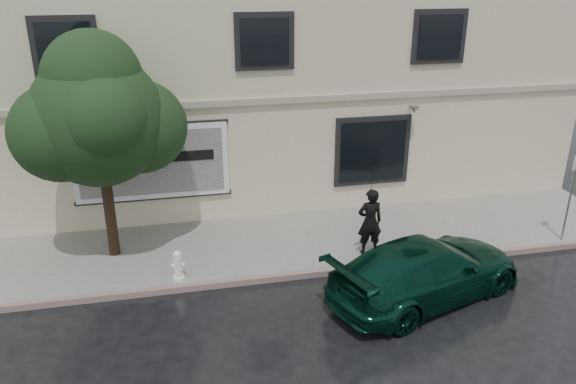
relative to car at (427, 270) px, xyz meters
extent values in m
plane|color=black|center=(-2.78, -0.09, -0.70)|extent=(90.00, 90.00, 0.00)
cube|color=#9A9791|center=(-2.78, 3.16, -0.62)|extent=(20.00, 3.50, 0.15)
cube|color=gray|center=(-2.78, 1.41, -0.62)|extent=(20.00, 0.18, 0.16)
cube|color=beige|center=(-2.78, 8.91, 2.80)|extent=(20.00, 8.00, 7.00)
cube|color=#9E9984|center=(-2.78, 4.87, 2.90)|extent=(20.00, 0.12, 0.18)
cube|color=black|center=(0.42, 4.87, 1.25)|extent=(2.30, 0.10, 2.10)
cube|color=black|center=(0.42, 4.81, 1.25)|extent=(2.00, 0.05, 1.80)
cube|color=black|center=(-7.78, 4.81, 4.50)|extent=(1.30, 0.05, 1.20)
cube|color=black|center=(-2.78, 4.81, 4.50)|extent=(1.30, 0.05, 1.20)
cube|color=black|center=(2.22, 4.81, 4.50)|extent=(1.30, 0.05, 1.20)
cube|color=white|center=(-5.98, 4.84, 1.35)|extent=(4.20, 0.06, 2.10)
cube|color=#CC5F2D|center=(-5.98, 4.80, 1.35)|extent=(3.90, 0.04, 1.80)
cube|color=black|center=(-5.98, 4.87, 0.30)|extent=(4.30, 0.10, 0.10)
cube|color=black|center=(-5.98, 4.87, 2.40)|extent=(4.30, 0.10, 0.10)
cube|color=black|center=(-5.98, 4.77, 1.50)|extent=(3.40, 0.02, 0.28)
imported|color=#072E22|center=(0.00, 0.00, 0.00)|extent=(5.23, 3.57, 1.40)
imported|color=black|center=(-0.64, 2.01, 0.34)|extent=(0.65, 0.43, 1.77)
imported|color=black|center=(-0.64, 2.01, 1.58)|extent=(1.01, 1.01, 0.71)
cylinder|color=#322216|center=(-7.05, 3.36, 0.70)|extent=(0.27, 0.27, 2.51)
sphere|color=black|center=(-7.05, 3.36, 3.00)|extent=(3.18, 3.18, 3.18)
cylinder|color=white|center=(-5.48, 1.74, -0.51)|extent=(0.28, 0.28, 0.08)
cylinder|color=white|center=(-5.48, 1.74, -0.21)|extent=(0.21, 0.21, 0.52)
sphere|color=white|center=(-5.48, 1.74, 0.09)|extent=(0.21, 0.21, 0.21)
cylinder|color=white|center=(-5.48, 1.74, -0.19)|extent=(0.30, 0.09, 0.09)
cylinder|color=gray|center=(4.76, 1.61, 0.68)|extent=(0.05, 0.05, 2.46)
camera|label=1|loc=(-5.39, -10.14, 6.37)|focal=35.00mm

